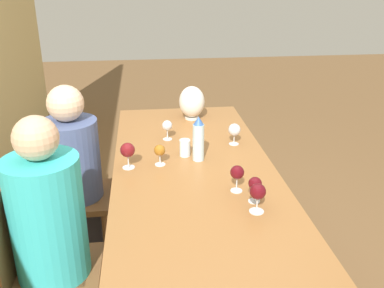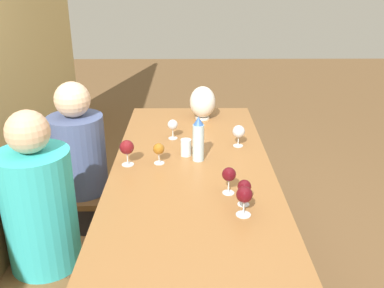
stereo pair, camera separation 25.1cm
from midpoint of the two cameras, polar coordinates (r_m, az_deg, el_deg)
ground_plane at (r=2.86m, az=-2.33°, el=-17.30°), size 14.00×14.00×0.00m
dining_table at (r=2.48m, az=-2.58°, el=-4.91°), size 2.25×0.92×0.77m
water_bottle at (r=2.50m, az=-2.02°, el=0.59°), size 0.07×0.07×0.27m
water_tumbler at (r=2.59m, az=-3.74°, el=-0.57°), size 0.07×0.07×0.10m
vase at (r=3.21m, az=-2.28°, el=5.57°), size 0.19×0.19×0.25m
wine_glass_0 at (r=2.74m, az=3.07°, el=1.82°), size 0.08×0.08×0.14m
wine_glass_1 at (r=2.07m, az=4.98°, el=-5.46°), size 0.07×0.07×0.13m
wine_glass_2 at (r=2.83m, az=-5.88°, el=2.36°), size 0.07×0.07×0.13m
wine_glass_3 at (r=2.45m, az=-11.50°, el=-0.92°), size 0.08×0.08×0.15m
wine_glass_4 at (r=2.47m, az=-7.25°, el=-0.97°), size 0.07×0.07×0.13m
wine_glass_5 at (r=1.99m, az=5.19°, el=-6.52°), size 0.08×0.08×0.15m
wine_glass_6 at (r=2.16m, az=2.74°, el=-3.96°), size 0.07×0.07×0.14m
chair_near at (r=2.34m, az=-22.71°, el=-14.82°), size 0.44×0.44×0.91m
chair_far at (r=2.97m, az=-19.03°, el=-5.92°), size 0.44×0.44×0.91m
person_near at (r=2.21m, az=-21.28°, el=-11.06°), size 0.35×0.35×1.25m
person_far at (r=2.88m, az=-17.73°, el=-3.26°), size 0.36×0.36×1.18m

